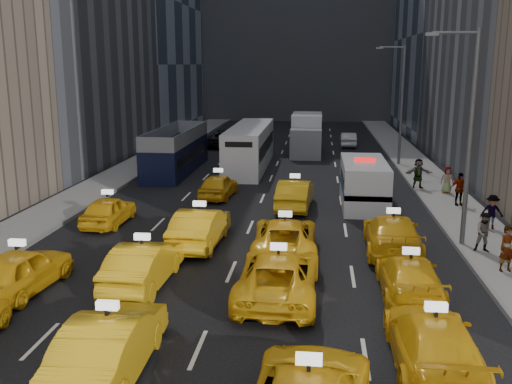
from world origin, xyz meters
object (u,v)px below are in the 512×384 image
at_px(city_bus, 250,147).
at_px(box_truck, 307,135).
at_px(nypd_van, 364,184).
at_px(double_decker, 177,151).
at_px(pedestrian_0, 507,249).

relative_size(city_bus, box_truck, 1.65).
bearing_deg(nypd_van, box_truck, 97.70).
height_order(city_bus, box_truck, box_truck).
bearing_deg(double_decker, pedestrian_0, -46.71).
height_order(nypd_van, box_truck, box_truck).
distance_m(city_bus, pedestrian_0, 24.32).
height_order(city_bus, pedestrian_0, city_bus).
xyz_separation_m(nypd_van, double_decker, (-12.62, 8.67, 0.35)).
height_order(double_decker, box_truck, box_truck).
bearing_deg(pedestrian_0, city_bus, 103.10).
height_order(nypd_van, pedestrian_0, nypd_van).
bearing_deg(double_decker, box_truck, 47.53).
bearing_deg(pedestrian_0, box_truck, 89.17).
xyz_separation_m(double_decker, pedestrian_0, (17.04, -18.92, -0.53)).
relative_size(nypd_van, double_decker, 0.58).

